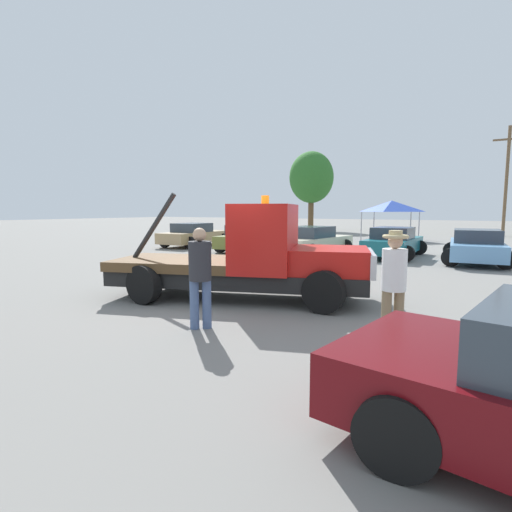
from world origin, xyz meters
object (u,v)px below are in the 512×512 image
Objects in this scene: parked_car_teal at (393,243)px; utility_pole at (507,178)px; parked_car_olive at (248,238)px; parked_car_skyblue at (476,247)px; person_near_truck at (394,277)px; parked_car_tan at (194,235)px; parked_car_cream at (312,241)px; canopy_tent_blue at (391,206)px; tree_left at (311,178)px; tow_truck at (253,260)px; person_at_hood at (200,271)px.

utility_pole is (4.25, 18.82, 3.88)m from parked_car_teal.
parked_car_skyblue is (10.33, 0.65, 0.00)m from parked_car_olive.
person_near_truck is 0.37× the size of parked_car_skyblue.
parked_car_tan is 11.09m from parked_car_teal.
utility_pole is at bearing -40.33° from parked_car_tan.
parked_car_cream is 1.55× the size of canopy_tent_blue.
parked_car_cream is at bearing -66.29° from tree_left.
tree_left is (-10.07, 9.37, 2.98)m from canopy_tent_blue.
canopy_tent_blue is (4.64, 11.13, 1.69)m from parked_car_olive.
tow_truck is at bearing -155.27° from parked_car_olive.
person_at_hood is at bearing 69.02° from person_near_truck.
tow_truck is 1.34× the size of parked_car_olive.
tow_truck is 14.24m from parked_car_tan.
parked_car_teal is at bearing 134.88° from person_at_hood.
parked_car_skyblue is at bearing 48.55° from tow_truck.
person_near_truck is 35.12m from tree_left.
person_near_truck reaches higher than parked_car_olive.
person_near_truck is 0.38× the size of parked_car_olive.
person_at_hood is at bearing 158.50° from parked_car_skyblue.
canopy_tent_blue is at bearing 75.08° from tow_truck.
parked_car_olive is (3.99, -0.47, -0.00)m from parked_car_tan.
tow_truck is 0.74× the size of utility_pole.
parked_car_tan is (-10.60, 12.42, -0.39)m from person_at_hood.
person_at_hood is 0.38× the size of parked_car_olive.
person_at_hood is 12.13m from parked_car_cream.
parked_car_cream is at bearing 92.14° from parked_car_skyblue.
tree_left is (-9.08, 20.68, 4.67)m from parked_car_cream.
utility_pole reaches higher than parked_car_skyblue.
parked_car_cream is at bearing 108.42° from parked_car_teal.
parked_car_skyblue is at bearing -76.08° from parked_car_cream.
parked_car_cream is 23.07m from tree_left.
utility_pole reaches higher than person_near_truck.
parked_car_tan is at bearing 177.48° from person_at_hood.
parked_car_cream and parked_car_teal have the same top height.
person_at_hood reaches higher than parked_car_tan.
parked_car_olive is 0.60× the size of tree_left.
utility_pole reaches higher than canopy_tent_blue.
parked_car_skyblue is at bearing -93.02° from utility_pole.
person_at_hood reaches higher than person_near_truck.
parked_car_cream is 0.63× the size of tree_left.
tree_left is (-5.43, 20.49, 4.67)m from parked_car_olive.
canopy_tent_blue reaches higher than person_at_hood.
utility_pole is at bearing 60.80° from tow_truck.
tow_truck is 3.54× the size of person_at_hood.
canopy_tent_blue is at bearing 1.73° from parked_car_cream.
parked_car_skyblue is (6.68, 0.84, -0.00)m from parked_car_cream.
parked_car_cream is 1.03× the size of parked_car_skyblue.
tow_truck is 1.37× the size of parked_car_tan.
person_at_hood is at bearing -85.13° from canopy_tent_blue.
tow_truck is 32.44m from tree_left.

